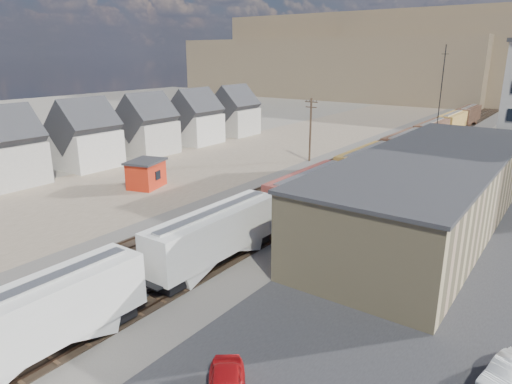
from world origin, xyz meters
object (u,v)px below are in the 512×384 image
Objects in this scene: parked_car_white at (507,373)px; freight_train at (387,153)px; utility_pole_north at (310,128)px; maintenance_shed at (146,174)px.

freight_train is at bearing 133.10° from parked_car_white.
utility_pole_north reaches higher than freight_train.
parked_car_white is (43.42, -13.91, -1.16)m from maintenance_shed.
freight_train is at bearing 49.72° from maintenance_shed.
parked_car_white is at bearing -61.74° from freight_train.
freight_train reaches higher than maintenance_shed.
utility_pole_north is at bearing 145.55° from parked_car_white.
maintenance_shed is 45.60m from parked_car_white.
freight_train is 34.03m from maintenance_shed.
utility_pole_north is 1.73× the size of maintenance_shed.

